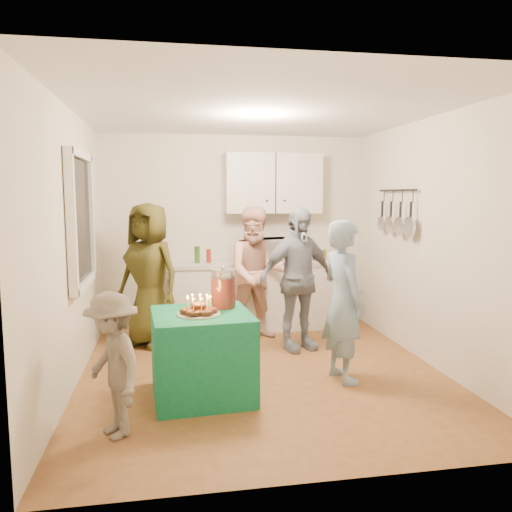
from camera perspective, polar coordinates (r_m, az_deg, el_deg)
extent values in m
plane|color=brown|center=(5.22, 0.68, -13.09)|extent=(4.00, 4.00, 0.00)
plane|color=white|center=(4.97, 0.72, 16.32)|extent=(4.00, 4.00, 0.00)
plane|color=silver|center=(6.90, -2.35, 2.87)|extent=(3.60, 3.60, 0.00)
plane|color=silver|center=(4.93, -20.33, 0.81)|extent=(4.00, 4.00, 0.00)
plane|color=silver|center=(5.55, 19.30, 1.49)|extent=(4.00, 4.00, 0.00)
cube|color=black|center=(5.20, -19.53, 3.91)|extent=(0.04, 1.00, 1.20)
cube|color=white|center=(6.75, -0.29, -4.67)|extent=(2.20, 0.58, 0.86)
cube|color=beige|center=(6.68, -0.29, -0.84)|extent=(2.24, 0.62, 0.05)
cube|color=white|center=(6.82, 2.00, 8.29)|extent=(1.30, 0.30, 0.80)
cube|color=black|center=(6.12, 15.56, 4.91)|extent=(0.12, 1.00, 0.60)
imported|color=white|center=(6.70, 1.63, 0.72)|extent=(0.61, 0.46, 0.31)
cube|color=#107043|center=(4.55, -6.18, -11.15)|extent=(0.91, 0.91, 0.76)
cylinder|color=#AD160D|center=(4.61, -3.76, -3.83)|extent=(0.22, 0.22, 0.34)
imported|color=#86A2C3|center=(4.88, 9.96, -5.08)|extent=(0.47, 0.63, 1.56)
imported|color=brown|center=(6.05, -12.10, -2.13)|extent=(0.99, 0.93, 1.70)
imported|color=#DB8372|center=(6.20, 0.16, -2.00)|extent=(0.82, 0.64, 1.65)
imported|color=#101E37|center=(5.78, 4.73, -2.66)|extent=(1.05, 0.68, 1.66)
imported|color=#62594E|center=(3.91, -16.07, -11.87)|extent=(0.69, 0.81, 1.09)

